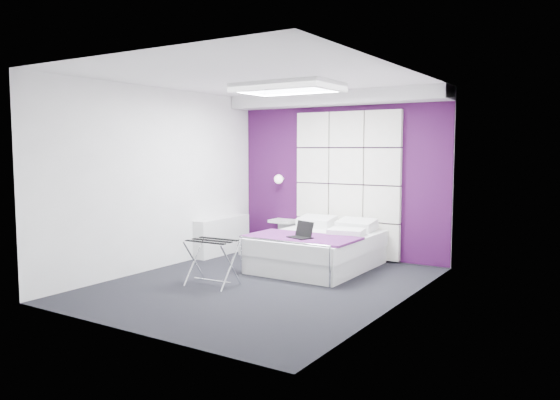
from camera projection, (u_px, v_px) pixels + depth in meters
name	position (u px, v px, depth m)	size (l,w,h in m)	color
floor	(263.00, 284.00, 7.00)	(4.40, 4.40, 0.00)	black
ceiling	(262.00, 78.00, 6.76)	(4.40, 4.40, 0.00)	white
wall_back	(340.00, 176.00, 8.73)	(3.60, 3.60, 0.00)	silver
wall_left	(159.00, 179.00, 7.84)	(4.40, 4.40, 0.00)	silver
wall_right	(399.00, 188.00, 5.92)	(4.40, 4.40, 0.00)	silver
accent_wall	(340.00, 176.00, 8.72)	(3.58, 0.02, 2.58)	#370D39
soffit	(333.00, 99.00, 8.40)	(3.58, 0.50, 0.20)	silver
headboard	(347.00, 184.00, 8.61)	(1.80, 0.08, 2.30)	silver
skylight	(287.00, 87.00, 7.27)	(1.36, 0.86, 0.12)	white
wall_lamp	(280.00, 179.00, 9.18)	(0.15, 0.15, 0.15)	white
radiator	(222.00, 236.00, 8.97)	(0.22, 1.20, 0.60)	silver
bed	(317.00, 249.00, 7.93)	(1.53, 1.84, 0.65)	silver
nightstand	(283.00, 221.00, 9.16)	(0.42, 0.33, 0.05)	silver
luggage_rack	(212.00, 263.00, 6.91)	(0.59, 0.43, 0.58)	silver
laptop	(301.00, 234.00, 7.42)	(0.32, 0.23, 0.23)	black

